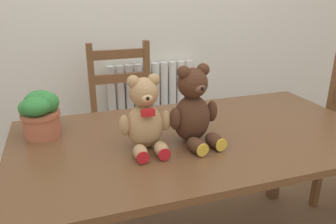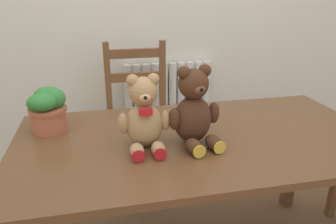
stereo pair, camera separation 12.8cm
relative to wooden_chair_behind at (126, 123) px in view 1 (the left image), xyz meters
The scene contains 6 objects.
radiator 0.42m from the wooden_chair_behind, 48.51° to the left, with size 0.68×0.10×0.79m.
dining_table 0.87m from the wooden_chair_behind, 79.59° to the right, with size 1.55×0.83×0.72m.
wooden_chair_behind is the anchor object (origin of this frame).
teddy_bear_left 0.97m from the wooden_chair_behind, 95.72° to the right, with size 0.21×0.20×0.30m.
teddy_bear_right 0.98m from the wooden_chair_behind, 82.95° to the right, with size 0.23×0.24×0.32m.
potted_plant 0.87m from the wooden_chair_behind, 126.84° to the right, with size 0.16×0.19×0.19m.
Camera 1 is at (-0.53, -0.76, 1.31)m, focal length 35.00 mm.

